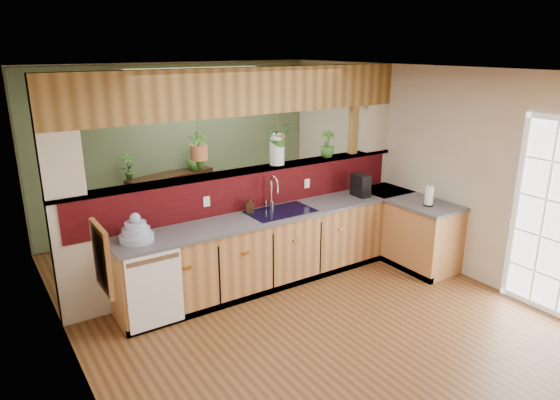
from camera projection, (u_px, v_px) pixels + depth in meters
ground at (310, 317)px, 5.45m from camera, size 4.60×7.00×0.01m
ceiling at (315, 72)px, 4.68m from camera, size 4.60×7.00×0.01m
wall_back at (179, 147)px, 7.86m from camera, size 4.60×0.02×2.60m
wall_left at (75, 254)px, 3.86m from camera, size 0.02×7.00×2.60m
wall_right at (459, 173)px, 6.27m from camera, size 0.02×7.00×2.60m
pass_through_partition at (249, 184)px, 6.19m from camera, size 4.60×0.21×2.60m
pass_through_ledge at (247, 171)px, 6.12m from camera, size 4.60×0.21×0.04m
header_beam at (245, 91)px, 5.84m from camera, size 4.60×0.15×0.55m
sage_backwall at (180, 148)px, 7.84m from camera, size 4.55×0.02×2.55m
countertop at (323, 239)px, 6.45m from camera, size 4.14×1.52×0.90m
dishwasher at (155, 291)px, 5.07m from camera, size 0.58×0.03×0.82m
navy_sink at (281, 218)px, 6.11m from camera, size 0.82×0.50×0.18m
french_door at (557, 222)px, 5.29m from camera, size 0.06×1.02×2.16m
framed_print at (102, 258)px, 3.16m from camera, size 0.04×0.35×0.45m
faucet at (273, 191)px, 6.14m from camera, size 0.18×0.19×0.42m
dish_stack at (136, 232)px, 5.14m from camera, size 0.35×0.35×0.31m
soap_dispenser at (250, 204)px, 6.02m from camera, size 0.12×0.13×0.21m
coffee_maker at (361, 186)px, 6.67m from camera, size 0.16×0.27×0.30m
paper_towel at (429, 196)px, 6.28m from camera, size 0.13×0.13×0.27m
glass_jar at (277, 148)px, 6.28m from camera, size 0.19×0.19×0.42m
ledge_plant_right at (327, 144)px, 6.71m from camera, size 0.26×0.26×0.36m
hanging_plant_a at (198, 138)px, 5.66m from camera, size 0.24×0.20×0.54m
hanging_plant_b at (278, 125)px, 6.20m from camera, size 0.39×0.36×0.46m
shelving_console at (172, 203)px, 7.75m from camera, size 1.44×0.74×0.93m
shelf_plant_a at (128, 166)px, 7.22m from camera, size 0.23×0.17×0.39m
shelf_plant_b at (194, 157)px, 7.76m from camera, size 0.29×0.29×0.43m
floor_plant at (254, 221)px, 7.43m from camera, size 0.66×0.59×0.68m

